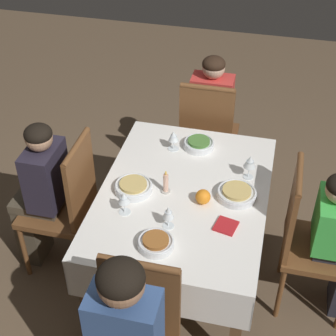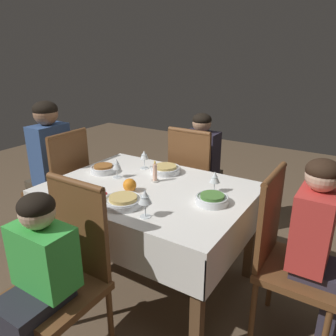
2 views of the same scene
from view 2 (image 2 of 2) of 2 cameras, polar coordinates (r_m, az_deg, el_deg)
name	(u,v)px [view 2 (image 2 of 2)]	position (r m, az deg, el deg)	size (l,w,h in m)	color
ground_plane	(151,278)	(2.54, -2.97, -18.61)	(8.00, 8.00, 0.00)	brown
dining_table	(149,200)	(2.21, -3.26, -5.54)	(1.31, 0.96, 0.73)	white
chair_east	(63,184)	(2.85, -17.84, -2.61)	(0.42, 0.41, 0.99)	brown
chair_south	(194,178)	(2.84, 4.61, -1.73)	(0.41, 0.42, 0.99)	brown
chair_north	(66,270)	(1.79, -17.37, -16.63)	(0.41, 0.42, 0.99)	brown
chair_west	(287,253)	(1.95, 20.01, -13.74)	(0.42, 0.41, 0.99)	brown
person_adult_denim	(48,163)	(2.92, -20.17, 0.75)	(0.34, 0.30, 1.21)	#4C4233
person_child_dark	(203,166)	(2.96, 6.17, 0.30)	(0.30, 0.33, 1.09)	#4C4233
person_child_green	(36,289)	(1.71, -22.07, -18.92)	(0.30, 0.33, 1.00)	#282833
person_child_red	(322,253)	(1.90, 25.28, -13.22)	(0.33, 0.30, 1.10)	#383342
bowl_east	(103,169)	(2.46, -11.18, -0.11)	(0.19, 0.19, 0.06)	silver
wine_glass_east	(117,165)	(2.32, -8.92, 0.58)	(0.06, 0.06, 0.14)	white
bowl_south	(166,169)	(2.41, -0.40, -0.20)	(0.22, 0.22, 0.06)	silver
wine_glass_south	(144,156)	(2.48, -4.17, 2.16)	(0.07, 0.07, 0.14)	white
bowl_north	(123,201)	(1.93, -7.81, -5.70)	(0.23, 0.23, 0.06)	silver
wine_glass_north	(145,198)	(1.75, -4.03, -5.15)	(0.07, 0.07, 0.16)	white
bowl_west	(212,199)	(1.95, 7.75, -5.32)	(0.20, 0.20, 0.06)	silver
wine_glass_west	(215,178)	(2.07, 8.13, -1.75)	(0.07, 0.07, 0.14)	white
candle_centerpiece	(155,174)	(2.24, -2.28, -1.01)	(0.05, 0.05, 0.15)	beige
orange_fruit	(130,185)	(2.10, -6.69, -2.98)	(0.09, 0.09, 0.09)	orange
napkin_red_folded	(94,193)	(2.11, -12.72, -4.34)	(0.14, 0.14, 0.01)	red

